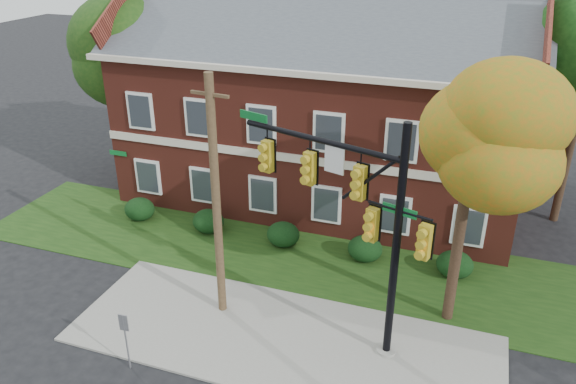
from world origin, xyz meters
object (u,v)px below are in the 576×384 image
(apartment_building, at_px, (321,98))
(hedge_center, at_px, (283,234))
(hedge_far_right, at_px, (455,264))
(utility_pole, at_px, (216,201))
(hedge_left, at_px, (208,221))
(tree_left_rear, at_px, (124,52))
(hedge_right, at_px, (365,249))
(sign_post, at_px, (125,332))
(traffic_signal, at_px, (356,208))
(tree_near_right, at_px, (482,138))
(hedge_far_left, at_px, (140,209))

(apartment_building, relative_size, hedge_center, 13.43)
(hedge_far_right, relative_size, utility_pole, 0.17)
(hedge_left, bearing_deg, hedge_center, 0.00)
(hedge_far_right, xyz_separation_m, tree_left_rear, (-16.73, 4.14, 6.16))
(hedge_far_right, relative_size, tree_left_rear, 0.16)
(tree_left_rear, bearing_deg, hedge_right, -17.37)
(hedge_right, bearing_deg, sign_post, -122.84)
(apartment_building, height_order, utility_pole, apartment_building)
(traffic_signal, bearing_deg, tree_near_right, 49.00)
(hedge_center, bearing_deg, utility_pole, -95.83)
(hedge_left, bearing_deg, apartment_building, 56.33)
(utility_pole, bearing_deg, hedge_left, 128.93)
(hedge_center, relative_size, tree_near_right, 0.16)
(apartment_building, xyz_separation_m, hedge_far_right, (7.00, -5.25, -4.46))
(apartment_building, relative_size, traffic_signal, 2.45)
(hedge_left, relative_size, traffic_signal, 0.18)
(hedge_right, xyz_separation_m, sign_post, (-5.45, -8.44, 0.84))
(tree_left_rear, xyz_separation_m, sign_post, (7.78, -12.58, -5.32))
(apartment_building, height_order, tree_left_rear, apartment_building)
(utility_pole, bearing_deg, hedge_far_right, 40.60)
(hedge_far_right, bearing_deg, tree_left_rear, 166.11)
(hedge_far_left, height_order, hedge_center, same)
(apartment_building, bearing_deg, hedge_right, -56.33)
(hedge_center, height_order, hedge_far_right, same)
(apartment_building, xyz_separation_m, hedge_center, (0.00, -5.25, -4.46))
(hedge_left, height_order, tree_near_right, tree_near_right)
(hedge_far_right, distance_m, tree_near_right, 6.77)
(tree_near_right, bearing_deg, hedge_far_right, 94.52)
(tree_left_rear, relative_size, utility_pole, 1.05)
(hedge_right, xyz_separation_m, traffic_signal, (0.53, -4.78, 4.24))
(hedge_right, xyz_separation_m, tree_near_right, (3.72, -2.83, 6.14))
(hedge_center, relative_size, sign_post, 0.70)
(hedge_left, xyz_separation_m, hedge_center, (3.50, 0.00, 0.00))
(hedge_left, height_order, hedge_center, same)
(hedge_far_left, bearing_deg, utility_pole, -37.00)
(hedge_center, distance_m, hedge_far_right, 7.00)
(apartment_building, relative_size, hedge_right, 13.43)
(hedge_right, xyz_separation_m, tree_left_rear, (-13.23, 4.14, 6.16))
(apartment_building, xyz_separation_m, hedge_left, (-3.50, -5.25, -4.46))
(tree_left_rear, xyz_separation_m, traffic_signal, (13.76, -8.92, -1.92))
(tree_near_right, distance_m, tree_left_rear, 18.33)
(apartment_building, distance_m, hedge_left, 7.73)
(sign_post, bearing_deg, hedge_far_right, 39.50)
(hedge_right, relative_size, tree_left_rear, 0.16)
(tree_near_right, bearing_deg, utility_pole, -165.04)
(sign_post, bearing_deg, hedge_right, 53.33)
(hedge_left, xyz_separation_m, hedge_right, (7.00, 0.00, 0.00))
(traffic_signal, height_order, utility_pole, utility_pole)
(hedge_far_left, xyz_separation_m, utility_pole, (6.50, -4.90, 3.76))
(hedge_left, height_order, tree_left_rear, tree_left_rear)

